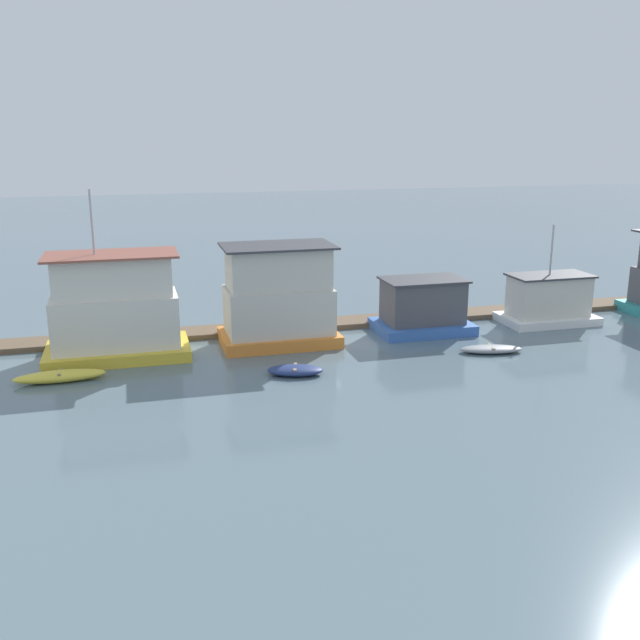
# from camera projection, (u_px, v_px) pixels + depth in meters

# --- Properties ---
(ground_plane) EXTENTS (200.00, 200.00, 0.00)m
(ground_plane) POSITION_uv_depth(u_px,v_px,m) (315.00, 339.00, 40.39)
(ground_plane) COLOR slate
(dock_walkway) EXTENTS (59.60, 2.14, 0.30)m
(dock_walkway) POSITION_uv_depth(u_px,v_px,m) (305.00, 325.00, 42.76)
(dock_walkway) COLOR brown
(dock_walkway) RESTS_ON ground_plane
(houseboat_yellow) EXTENTS (7.30, 4.11, 8.70)m
(houseboat_yellow) POSITION_uv_depth(u_px,v_px,m) (115.00, 311.00, 36.70)
(houseboat_yellow) COLOR gold
(houseboat_yellow) RESTS_ON ground_plane
(houseboat_orange) EXTENTS (6.38, 4.06, 5.52)m
(houseboat_orange) POSITION_uv_depth(u_px,v_px,m) (278.00, 298.00, 39.02)
(houseboat_orange) COLOR orange
(houseboat_orange) RESTS_ON ground_plane
(houseboat_blue) EXTENTS (5.51, 3.73, 3.17)m
(houseboat_blue) POSITION_uv_depth(u_px,v_px,m) (423.00, 308.00, 41.65)
(houseboat_blue) COLOR #3866B7
(houseboat_blue) RESTS_ON ground_plane
(houseboat_white) EXTENTS (5.72, 3.31, 6.06)m
(houseboat_white) POSITION_uv_depth(u_px,v_px,m) (548.00, 301.00, 43.62)
(houseboat_white) COLOR white
(houseboat_white) RESTS_ON ground_plane
(dinghy_yellow) EXTENTS (4.21, 1.17, 0.55)m
(dinghy_yellow) POSITION_uv_depth(u_px,v_px,m) (60.00, 376.00, 33.52)
(dinghy_yellow) COLOR yellow
(dinghy_yellow) RESTS_ON ground_plane
(dinghy_navy) EXTENTS (2.97, 2.01, 0.47)m
(dinghy_navy) POSITION_uv_depth(u_px,v_px,m) (295.00, 370.00, 34.49)
(dinghy_navy) COLOR navy
(dinghy_navy) RESTS_ON ground_plane
(dinghy_grey) EXTENTS (3.52, 1.86, 0.39)m
(dinghy_grey) POSITION_uv_depth(u_px,v_px,m) (491.00, 349.00, 37.95)
(dinghy_grey) COLOR gray
(dinghy_grey) RESTS_ON ground_plane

